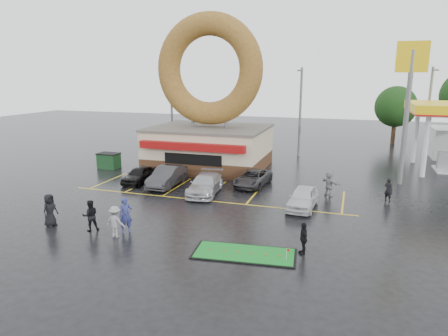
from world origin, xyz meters
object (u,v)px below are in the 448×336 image
(car_black, at_px, (140,175))
(car_grey, at_px, (253,178))
(donut_shop, at_px, (209,118))
(car_silver, at_px, (205,184))
(car_white, at_px, (303,198))
(person_cameraman, at_px, (303,238))
(car_dgrey, at_px, (167,176))
(streetlight_right, at_px, (428,112))
(person_blue, at_px, (126,215))
(streetlight_mid, at_px, (300,110))
(shell_sign, at_px, (409,87))
(streetlight_left, at_px, (171,107))
(putting_green, at_px, (244,253))
(dumpster, at_px, (109,161))

(car_black, bearing_deg, car_grey, 12.90)
(donut_shop, height_order, car_silver, donut_shop)
(car_white, relative_size, person_cameraman, 2.57)
(car_dgrey, xyz_separation_m, car_white, (10.43, -2.09, -0.08))
(donut_shop, bearing_deg, streetlight_right, 25.21)
(car_black, distance_m, car_silver, 6.03)
(car_silver, height_order, person_blue, person_blue)
(car_dgrey, bearing_deg, person_cameraman, -39.52)
(donut_shop, bearing_deg, streetlight_mid, 48.62)
(donut_shop, bearing_deg, shell_sign, -3.47)
(car_grey, bearing_deg, shell_sign, 27.79)
(streetlight_right, distance_m, car_white, 20.80)
(streetlight_left, distance_m, car_dgrey, 15.82)
(streetlight_right, relative_size, person_cameraman, 5.85)
(shell_sign, height_order, person_blue, shell_sign)
(streetlight_mid, relative_size, car_silver, 1.90)
(streetlight_left, height_order, car_grey, streetlight_left)
(streetlight_right, bearing_deg, putting_green, -113.44)
(streetlight_left, relative_size, car_silver, 1.90)
(dumpster, bearing_deg, streetlight_mid, 37.52)
(donut_shop, height_order, car_grey, donut_shop)
(streetlight_right, relative_size, putting_green, 1.80)
(car_dgrey, relative_size, car_silver, 0.96)
(streetlight_mid, bearing_deg, car_dgrey, -117.59)
(car_black, bearing_deg, car_white, -9.51)
(car_grey, bearing_deg, dumpster, -179.95)
(streetlight_left, xyz_separation_m, dumpster, (-1.51, -10.16, -4.13))
(car_grey, relative_size, person_cameraman, 2.76)
(shell_sign, relative_size, car_white, 2.68)
(donut_shop, xyz_separation_m, putting_green, (7.86, -16.75, -4.43))
(car_black, height_order, car_white, car_white)
(streetlight_left, xyz_separation_m, person_cameraman, (17.44, -22.77, -4.01))
(streetlight_right, bearing_deg, donut_shop, -154.79)
(car_dgrey, distance_m, dumpster, 8.58)
(car_black, bearing_deg, person_cameraman, -32.55)
(car_dgrey, bearing_deg, car_black, 173.77)
(car_silver, bearing_deg, streetlight_right, 39.42)
(car_grey, bearing_deg, streetlight_left, 143.20)
(streetlight_mid, distance_m, person_cameraman, 24.35)
(person_blue, bearing_deg, dumpster, 83.91)
(car_silver, bearing_deg, car_white, -15.67)
(shell_sign, height_order, car_white, shell_sign)
(shell_sign, xyz_separation_m, streetlight_right, (3.00, 9.92, -2.60))
(dumpster, height_order, putting_green, dumpster)
(car_black, xyz_separation_m, putting_green, (11.17, -9.90, -0.60))
(streetlight_right, bearing_deg, car_silver, -133.99)
(car_white, xyz_separation_m, dumpster, (-18.10, 5.93, -0.02))
(shell_sign, distance_m, streetlight_left, 24.46)
(car_silver, relative_size, person_blue, 2.45)
(streetlight_mid, height_order, car_silver, streetlight_mid)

